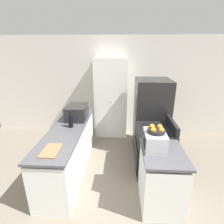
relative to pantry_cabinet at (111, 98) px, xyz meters
name	(u,v)px	position (x,y,z in m)	size (l,w,h in m)	color
wall_back	(115,86)	(0.09, 0.29, 0.27)	(7.00, 0.06, 2.60)	silver
counter_left	(69,150)	(-0.71, -1.61, -0.60)	(0.60, 2.17, 0.89)	silver
counter_right	(161,179)	(0.88, -2.31, -0.60)	(0.60, 0.77, 0.89)	silver
pantry_cabinet	(111,98)	(0.00, 0.00, 0.00)	(0.84, 0.51, 2.06)	white
stove	(154,150)	(0.91, -1.53, -0.58)	(0.66, 0.74, 1.05)	black
refrigerator	(151,116)	(0.95, -0.73, -0.20)	(0.76, 0.79, 1.66)	black
microwave	(77,112)	(-0.63, -1.13, 0.00)	(0.40, 0.51, 0.28)	black
wine_bottle	(71,121)	(-0.65, -1.55, -0.02)	(0.08, 0.08, 0.31)	black
toaster_oven	(155,141)	(0.76, -2.21, -0.01)	(0.30, 0.40, 0.26)	#B2B2B7
fruit_bowl	(156,130)	(0.77, -2.21, 0.16)	(0.25, 0.25, 0.10)	black
cutting_board	(51,151)	(-0.71, -2.37, -0.13)	(0.23, 0.37, 0.02)	#8E6642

